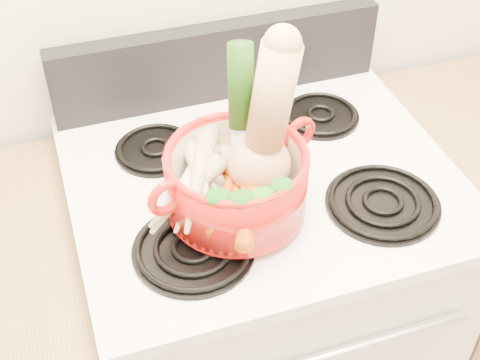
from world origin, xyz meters
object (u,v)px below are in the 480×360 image
object	(u,v)px
dutch_oven	(237,182)
squash	(260,122)
leek	(243,115)
stove_body	(258,319)

from	to	relation	value
dutch_oven	squash	xyz separation A→B (m)	(0.05, 0.02, 0.11)
dutch_oven	leek	size ratio (longest dim) A/B	0.88
leek	stove_body	bearing A→B (deg)	50.79
squash	stove_body	bearing A→B (deg)	67.22
dutch_oven	squash	bearing A→B (deg)	0.63
stove_body	dutch_oven	bearing A→B (deg)	-132.83
stove_body	dutch_oven	size ratio (longest dim) A/B	3.52
dutch_oven	leek	world-z (taller)	leek
leek	dutch_oven	bearing A→B (deg)	-105.42
stove_body	squash	world-z (taller)	squash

